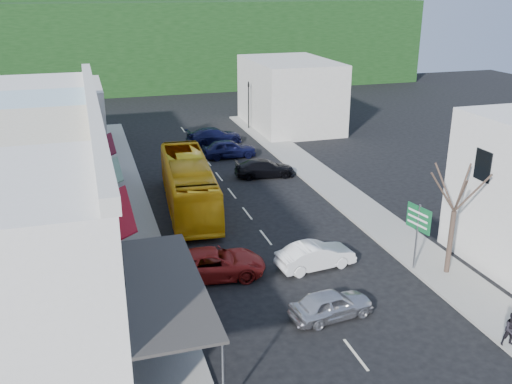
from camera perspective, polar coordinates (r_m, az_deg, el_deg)
name	(u,v)px	position (r m, az deg, el deg)	size (l,w,h in m)	color
ground	(289,267)	(30.82, 3.29, -7.53)	(120.00, 120.00, 0.00)	black
sidewalk_left	(129,214)	(38.35, -12.57, -2.14)	(3.00, 52.00, 0.15)	gray
sidewalk_right	(338,191)	(41.95, 8.23, 0.10)	(3.00, 52.00, 0.15)	gray
shopfront_row	(36,190)	(32.37, -21.11, 0.19)	(8.25, 30.00, 8.00)	silver
distant_block_left	(57,119)	(53.81, -19.24, 6.88)	(8.00, 10.00, 6.00)	#B7B2A8
distant_block_right	(290,94)	(60.24, 3.39, 9.76)	(8.00, 12.00, 7.00)	#B7B2A8
hillside	(133,37)	(91.34, -12.19, 14.92)	(80.00, 26.00, 14.00)	black
bus	(189,186)	(38.35, -6.75, 0.57)	(2.50, 11.60, 3.10)	#F4B111
car_silver	(331,304)	(26.41, 7.55, -11.02)	(1.80, 4.40, 1.40)	#BBBAC0
car_white	(316,256)	(30.61, 5.99, -6.35)	(1.80, 4.40, 1.40)	silver
car_red	(213,264)	(29.63, -4.31, -7.23)	(1.90, 4.60, 1.40)	maroon
car_black_near	(265,168)	(44.70, 0.86, 2.42)	(1.84, 4.50, 1.40)	black
car_navy_mid	(229,150)	(49.76, -2.72, 4.24)	(1.80, 4.40, 1.40)	black
car_navy_far	(214,137)	(54.18, -4.19, 5.53)	(1.84, 4.50, 1.40)	black
pedestrian_left	(130,260)	(30.02, -12.49, -6.67)	(0.60, 0.40, 1.70)	black
direction_sign	(417,238)	(30.78, 15.76, -4.48)	(0.51, 1.69, 3.74)	#125A2E
street_tree	(454,211)	(30.28, 19.19, -1.84)	(2.79, 2.79, 7.08)	#36271F
traffic_signal	(249,106)	(59.31, -0.75, 8.62)	(0.55, 1.02, 4.96)	black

